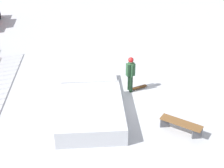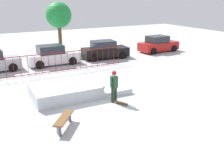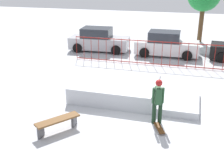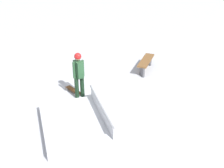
{
  "view_description": "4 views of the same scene",
  "coord_description": "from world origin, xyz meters",
  "views": [
    {
      "loc": [
        -11.67,
        0.96,
        7.49
      ],
      "look_at": [
        -0.08,
        -0.12,
        0.9
      ],
      "focal_mm": 49.75,
      "sensor_mm": 36.0,
      "label": 1
    },
    {
      "loc": [
        -5.48,
        -12.25,
        5.37
      ],
      "look_at": [
        0.7,
        -0.99,
        1.0
      ],
      "focal_mm": 41.55,
      "sensor_mm": 36.0,
      "label": 2
    },
    {
      "loc": [
        1.64,
        -10.66,
        5.3
      ],
      "look_at": [
        -1.44,
        0.89,
        0.6
      ],
      "focal_mm": 46.5,
      "sensor_mm": 36.0,
      "label": 3
    },
    {
      "loc": [
        2.6,
        8.27,
        5.33
      ],
      "look_at": [
        -0.1,
        0.0,
        0.9
      ],
      "focal_mm": 47.13,
      "sensor_mm": 36.0,
      "label": 4
    }
  ],
  "objects": [
    {
      "name": "ground_plane",
      "position": [
        0.0,
        0.0,
        0.0
      ],
      "size": [
        60.0,
        60.0,
        0.0
      ],
      "primitive_type": "plane",
      "color": "#B7BABF"
    },
    {
      "name": "park_bench",
      "position": [
        -2.49,
        -2.52,
        0.36
      ],
      "size": [
        1.29,
        1.51,
        0.48
      ],
      "rotation": [
        0.0,
        0.0,
        0.91
      ],
      "color": "brown",
      "rests_on": "ground"
    },
    {
      "name": "skater",
      "position": [
        0.79,
        -1.05,
        1.01
      ],
      "size": [
        0.43,
        0.42,
        1.73
      ],
      "rotation": [
        0.0,
        0.0,
        1.84
      ],
      "color": "black",
      "rests_on": "ground"
    },
    {
      "name": "skate_ramp",
      "position": [
        -0.79,
        0.85,
        0.32
      ],
      "size": [
        5.45,
        2.7,
        0.74
      ],
      "rotation": [
        0.0,
        0.0,
        -0.02
      ],
      "color": "silver",
      "rests_on": "ground"
    },
    {
      "name": "skateboard",
      "position": [
        0.94,
        -1.52,
        0.08
      ],
      "size": [
        0.5,
        0.81,
        0.09
      ],
      "rotation": [
        0.0,
        0.0,
        1.97
      ],
      "color": "#593314",
      "rests_on": "ground"
    }
  ]
}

